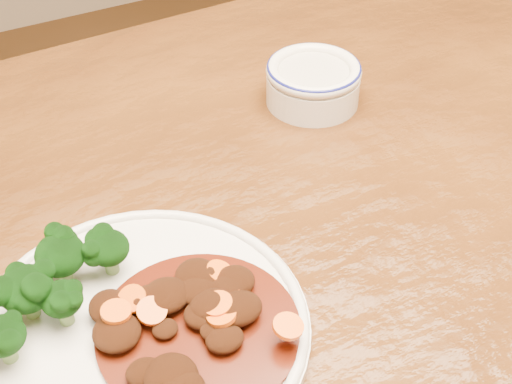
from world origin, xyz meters
name	(u,v)px	position (x,y,z in m)	size (l,w,h in m)	color
dining_table	(350,257)	(0.00, 0.00, 0.67)	(1.53, 0.95, 0.75)	#562E0F
dinner_plate	(141,329)	(-0.25, -0.05, 0.76)	(0.28, 0.28, 0.02)	silver
broccoli_florets	(51,282)	(-0.30, 0.00, 0.79)	(0.14, 0.10, 0.05)	#678B48
mince_stew	(188,321)	(-0.22, -0.08, 0.77)	(0.17, 0.17, 0.03)	#491207
dip_bowl	(313,81)	(0.05, 0.17, 0.78)	(0.11, 0.11, 0.05)	white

